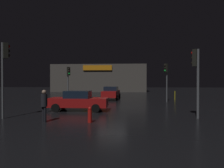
# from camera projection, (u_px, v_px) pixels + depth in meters

# --- Properties ---
(ground_plane) EXTENTS (120.00, 120.00, 0.00)m
(ground_plane) POSITION_uv_depth(u_px,v_px,m) (112.00, 107.00, 17.16)
(ground_plane) COLOR black
(store_building) EXTENTS (20.44, 9.90, 5.94)m
(store_building) POSITION_uv_depth(u_px,v_px,m) (100.00, 78.00, 46.41)
(store_building) COLOR #4C4742
(store_building) RESTS_ON ground
(traffic_signal_main) EXTENTS (0.42, 0.42, 4.49)m
(traffic_signal_main) POSITION_uv_depth(u_px,v_px,m) (5.00, 62.00, 11.73)
(traffic_signal_main) COLOR #595B60
(traffic_signal_main) RESTS_ON ground
(traffic_signal_opposite) EXTENTS (0.42, 0.42, 4.12)m
(traffic_signal_opposite) POSITION_uv_depth(u_px,v_px,m) (196.00, 69.00, 11.77)
(traffic_signal_opposite) COLOR #595B60
(traffic_signal_opposite) RESTS_ON ground
(traffic_signal_cross_left) EXTENTS (0.42, 0.42, 3.92)m
(traffic_signal_cross_left) POSITION_uv_depth(u_px,v_px,m) (68.00, 77.00, 23.20)
(traffic_signal_cross_left) COLOR #595B60
(traffic_signal_cross_left) RESTS_ON ground
(traffic_signal_cross_right) EXTENTS (0.43, 0.41, 4.15)m
(traffic_signal_cross_right) POSITION_uv_depth(u_px,v_px,m) (166.00, 74.00, 21.53)
(traffic_signal_cross_right) COLOR #595B60
(traffic_signal_cross_right) RESTS_ON ground
(car_near) EXTENTS (4.42, 1.97, 1.51)m
(car_near) POSITION_uv_depth(u_px,v_px,m) (78.00, 101.00, 14.96)
(car_near) COLOR #A51414
(car_near) RESTS_ON ground
(car_crossing) EXTENTS (2.22, 4.70, 1.59)m
(car_crossing) POSITION_uv_depth(u_px,v_px,m) (111.00, 93.00, 24.65)
(car_crossing) COLOR #A51414
(car_crossing) RESTS_ON ground
(pedestrian) EXTENTS (0.47, 0.47, 1.75)m
(pedestrian) POSITION_uv_depth(u_px,v_px,m) (44.00, 103.00, 10.67)
(pedestrian) COLOR black
(pedestrian) RESTS_ON ground
(fire_hydrant) EXTENTS (0.22, 0.22, 0.85)m
(fire_hydrant) POSITION_uv_depth(u_px,v_px,m) (90.00, 115.00, 10.59)
(fire_hydrant) COLOR red
(fire_hydrant) RESTS_ON ground
(bollard_kerb_a) EXTENTS (0.10, 0.10, 1.07)m
(bollard_kerb_a) POSITION_uv_depth(u_px,v_px,m) (175.00, 96.00, 23.64)
(bollard_kerb_a) COLOR gold
(bollard_kerb_a) RESTS_ON ground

